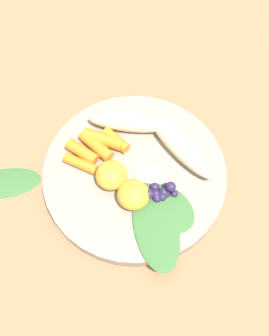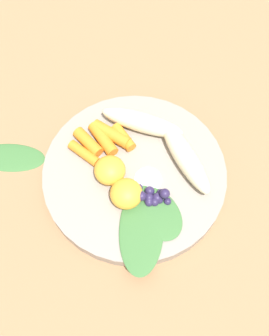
{
  "view_description": "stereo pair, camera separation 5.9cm",
  "coord_description": "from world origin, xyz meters",
  "px_view_note": "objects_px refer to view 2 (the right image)",
  "views": [
    {
      "loc": [
        -0.11,
        -0.24,
        0.56
      ],
      "look_at": [
        0.0,
        0.0,
        0.03
      ],
      "focal_mm": 43.49,
      "sensor_mm": 36.0,
      "label": 1
    },
    {
      "loc": [
        -0.05,
        -0.26,
        0.56
      ],
      "look_at": [
        0.0,
        0.0,
        0.03
      ],
      "focal_mm": 43.49,
      "sensor_mm": 36.0,
      "label": 2
    }
  ],
  "objects_px": {
    "bowl": "(134,174)",
    "kale_leaf_stray": "(10,157)",
    "banana_peeled_right": "(186,159)",
    "banana_peeled_left": "(142,122)",
    "orange_segment_near": "(126,194)"
  },
  "relations": [
    {
      "from": "bowl",
      "to": "kale_leaf_stray",
      "type": "distance_m",
      "value": 0.2
    },
    {
      "from": "kale_leaf_stray",
      "to": "banana_peeled_right",
      "type": "bearing_deg",
      "value": 179.39
    },
    {
      "from": "bowl",
      "to": "banana_peeled_left",
      "type": "xyz_separation_m",
      "value": [
        0.03,
        0.07,
        0.03
      ]
    },
    {
      "from": "banana_peeled_left",
      "to": "banana_peeled_right",
      "type": "xyz_separation_m",
      "value": [
        0.05,
        -0.07,
        0.0
      ]
    },
    {
      "from": "banana_peeled_left",
      "to": "bowl",
      "type": "bearing_deg",
      "value": 99.94
    },
    {
      "from": "bowl",
      "to": "banana_peeled_right",
      "type": "bearing_deg",
      "value": -1.79
    },
    {
      "from": "bowl",
      "to": "orange_segment_near",
      "type": "distance_m",
      "value": 0.05
    },
    {
      "from": "orange_segment_near",
      "to": "kale_leaf_stray",
      "type": "distance_m",
      "value": 0.2
    },
    {
      "from": "kale_leaf_stray",
      "to": "banana_peeled_left",
      "type": "bearing_deg",
      "value": -164.79
    },
    {
      "from": "banana_peeled_right",
      "to": "kale_leaf_stray",
      "type": "height_order",
      "value": "banana_peeled_right"
    },
    {
      "from": "banana_peeled_left",
      "to": "orange_segment_near",
      "type": "bearing_deg",
      "value": 97.71
    },
    {
      "from": "banana_peeled_left",
      "to": "banana_peeled_right",
      "type": "distance_m",
      "value": 0.09
    },
    {
      "from": "bowl",
      "to": "orange_segment_near",
      "type": "xyz_separation_m",
      "value": [
        -0.02,
        -0.04,
        0.03
      ]
    },
    {
      "from": "banana_peeled_left",
      "to": "kale_leaf_stray",
      "type": "relative_size",
      "value": 1.18
    },
    {
      "from": "bowl",
      "to": "banana_peeled_right",
      "type": "xyz_separation_m",
      "value": [
        0.08,
        -0.0,
        0.03
      ]
    }
  ]
}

